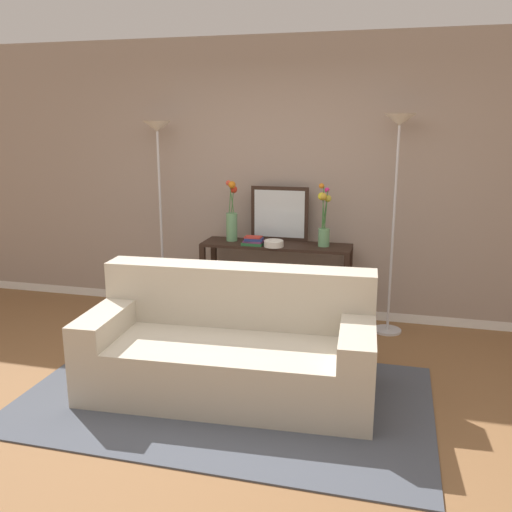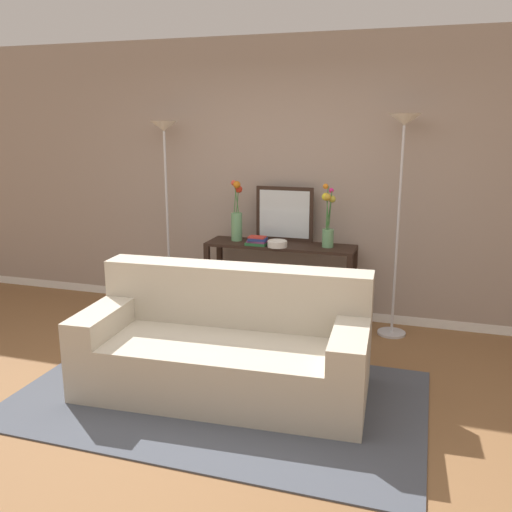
% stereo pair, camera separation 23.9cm
% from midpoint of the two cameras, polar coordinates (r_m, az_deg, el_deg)
% --- Properties ---
extents(ground_plane, '(16.00, 16.00, 0.02)m').
position_cam_midpoint_polar(ground_plane, '(3.87, -6.88, -16.64)').
color(ground_plane, brown).
extents(back_wall, '(12.00, 0.15, 2.74)m').
position_cam_midpoint_polar(back_wall, '(5.58, 1.37, 7.82)').
color(back_wall, white).
rests_on(back_wall, ground).
extents(area_rug, '(2.89, 1.73, 0.01)m').
position_cam_midpoint_polar(area_rug, '(4.11, -4.91, -14.41)').
color(area_rug, '#474C56').
rests_on(area_rug, ground).
extents(couch, '(2.11, 1.03, 0.88)m').
position_cam_midpoint_polar(couch, '(4.12, -4.30, -9.63)').
color(couch, '#BCB29E').
rests_on(couch, ground).
extents(console_table, '(1.44, 0.39, 0.79)m').
position_cam_midpoint_polar(console_table, '(5.37, 0.80, -1.21)').
color(console_table, black).
rests_on(console_table, ground).
extents(floor_lamp_left, '(0.28, 0.28, 1.95)m').
position_cam_midpoint_polar(floor_lamp_left, '(5.62, -11.24, 9.25)').
color(floor_lamp_left, silver).
rests_on(floor_lamp_left, ground).
extents(floor_lamp_right, '(0.28, 0.28, 2.01)m').
position_cam_midpoint_polar(floor_lamp_right, '(5.07, 13.02, 9.23)').
color(floor_lamp_right, silver).
rests_on(floor_lamp_right, ground).
extents(wall_mirror, '(0.57, 0.02, 0.53)m').
position_cam_midpoint_polar(wall_mirror, '(5.42, 1.16, 4.37)').
color(wall_mirror, black).
rests_on(wall_mirror, console_table).
extents(vase_tall_flowers, '(0.11, 0.14, 0.59)m').
position_cam_midpoint_polar(vase_tall_flowers, '(5.43, -3.77, 3.89)').
color(vase_tall_flowers, '#669E6B').
rests_on(vase_tall_flowers, console_table).
extents(vase_short_flowers, '(0.12, 0.13, 0.59)m').
position_cam_midpoint_polar(vase_short_flowers, '(5.19, 5.71, 3.59)').
color(vase_short_flowers, '#669E6B').
rests_on(vase_short_flowers, console_table).
extents(fruit_bowl, '(0.19, 0.19, 0.06)m').
position_cam_midpoint_polar(fruit_bowl, '(5.19, 0.52, 1.30)').
color(fruit_bowl, silver).
rests_on(fruit_bowl, console_table).
extents(book_stack, '(0.20, 0.14, 0.08)m').
position_cam_midpoint_polar(book_stack, '(5.26, -1.59, 1.54)').
color(book_stack, '#236033').
rests_on(book_stack, console_table).
extents(book_row_under_console, '(0.43, 0.18, 0.12)m').
position_cam_midpoint_polar(book_row_under_console, '(5.62, -2.96, -5.92)').
color(book_row_under_console, maroon).
rests_on(book_row_under_console, ground).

